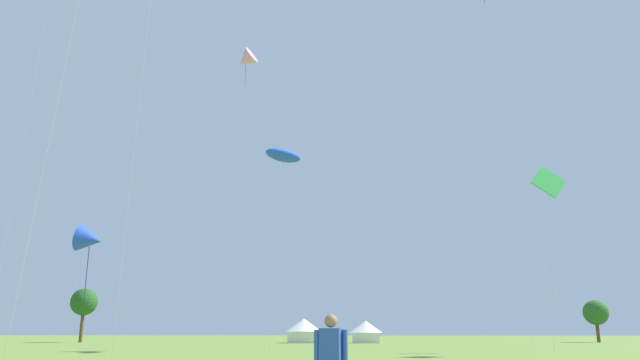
# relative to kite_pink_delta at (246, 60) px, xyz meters

# --- Properties ---
(kite_pink_delta) EXTENTS (3.07, 3.64, 31.93)m
(kite_pink_delta) POSITION_rel_kite_pink_delta_xyz_m (0.00, 0.00, 0.00)
(kite_pink_delta) COLOR pink
(kite_pink_delta) RESTS_ON ground
(kite_blue_parafoil) EXTENTS (3.66, 3.78, 16.87)m
(kite_blue_parafoil) POSITION_rel_kite_pink_delta_xyz_m (5.90, -10.63, -14.41)
(kite_blue_parafoil) COLOR blue
(kite_blue_parafoil) RESTS_ON ground
(kite_green_diamond) EXTENTS (2.91, 1.32, 13.89)m
(kite_green_diamond) POSITION_rel_kite_pink_delta_xyz_m (26.90, -14.21, -18.15)
(kite_green_diamond) COLOR green
(kite_green_diamond) RESTS_ON ground
(kite_blue_delta) EXTENTS (3.13, 2.69, 11.15)m
(kite_blue_delta) POSITION_rel_kite_pink_delta_xyz_m (-12.72, -6.52, -20.89)
(kite_blue_delta) COLOR blue
(kite_blue_delta) RESTS_ON ground
(festival_tent_left) EXTENTS (4.61, 4.61, 2.99)m
(festival_tent_left) POSITION_rel_kite_pink_delta_xyz_m (4.80, 17.38, -28.93)
(festival_tent_left) COLOR white
(festival_tent_left) RESTS_ON ground
(festival_tent_center) EXTENTS (4.16, 4.16, 2.71)m
(festival_tent_center) POSITION_rel_kite_pink_delta_xyz_m (12.62, 17.38, -29.09)
(festival_tent_center) COLOR white
(festival_tent_center) RESTS_ON ground
(tree_distant_left) EXTENTS (3.56, 3.56, 7.01)m
(tree_distant_left) POSITION_rel_kite_pink_delta_xyz_m (-25.00, 18.69, -25.41)
(tree_distant_left) COLOR brown
(tree_distant_left) RESTS_ON ground
(tree_distant_right) EXTENTS (3.25, 3.25, 5.46)m
(tree_distant_right) POSITION_rel_kite_pink_delta_xyz_m (43.10, 23.75, -26.79)
(tree_distant_right) COLOR brown
(tree_distant_right) RESTS_ON ground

